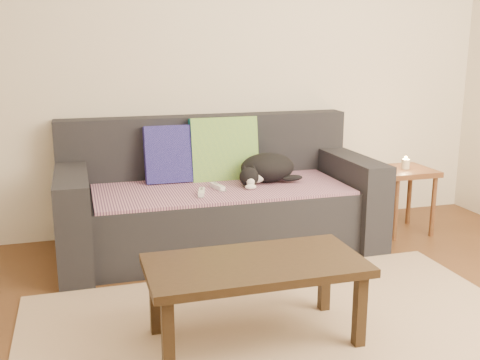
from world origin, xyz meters
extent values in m
cube|color=beige|center=(0.00, 2.00, 1.30)|extent=(4.50, 0.04, 2.60)
cube|color=#232328|center=(0.00, 1.50, 0.21)|extent=(1.70, 0.78, 0.42)
cube|color=#232328|center=(0.00, 1.90, 0.65)|extent=(2.10, 0.18, 0.45)
cube|color=#232328|center=(-0.95, 1.50, 0.30)|extent=(0.20, 0.90, 0.60)
cube|color=#232328|center=(0.95, 1.50, 0.30)|extent=(0.20, 0.90, 0.60)
cube|color=#45274A|center=(0.00, 1.48, 0.43)|extent=(1.66, 0.74, 0.02)
cube|color=#151457|center=(-0.27, 1.74, 0.63)|extent=(0.39, 0.17, 0.40)
cube|color=#0E5B59|center=(0.09, 1.74, 0.63)|extent=(0.48, 0.20, 0.49)
ellipsoid|color=black|center=(0.35, 1.55, 0.54)|extent=(0.38, 0.29, 0.20)
sphere|color=black|center=(0.18, 1.43, 0.51)|extent=(0.13, 0.13, 0.13)
sphere|color=white|center=(0.18, 1.38, 0.49)|extent=(0.06, 0.06, 0.05)
ellipsoid|color=black|center=(0.50, 1.45, 0.48)|extent=(0.15, 0.05, 0.04)
cube|color=white|center=(-0.03, 1.44, 0.46)|extent=(0.07, 0.15, 0.03)
cube|color=white|center=(-0.17, 1.33, 0.46)|extent=(0.08, 0.15, 0.03)
cube|color=brown|center=(1.39, 1.48, 0.46)|extent=(0.38, 0.38, 0.04)
cylinder|color=brown|center=(1.24, 1.32, 0.22)|extent=(0.03, 0.03, 0.44)
cylinder|color=brown|center=(1.54, 1.32, 0.22)|extent=(0.03, 0.03, 0.44)
cylinder|color=brown|center=(1.24, 1.63, 0.22)|extent=(0.03, 0.03, 0.44)
cylinder|color=brown|center=(1.54, 1.63, 0.22)|extent=(0.03, 0.03, 0.44)
cylinder|color=beige|center=(1.39, 1.48, 0.52)|extent=(0.06, 0.06, 0.07)
sphere|color=#FFBF59|center=(1.39, 1.48, 0.56)|extent=(0.02, 0.02, 0.02)
cube|color=tan|center=(0.00, 0.15, 0.01)|extent=(2.50, 1.80, 0.01)
cube|color=black|center=(-0.15, 0.26, 0.38)|extent=(1.00, 0.50, 0.04)
cube|color=black|center=(-0.59, 0.07, 0.18)|extent=(0.05, 0.05, 0.36)
cube|color=black|center=(0.29, 0.07, 0.18)|extent=(0.05, 0.05, 0.36)
cube|color=black|center=(-0.59, 0.45, 0.18)|extent=(0.05, 0.05, 0.36)
cube|color=black|center=(0.29, 0.45, 0.18)|extent=(0.05, 0.05, 0.36)
camera|label=1|loc=(-0.90, -2.02, 1.36)|focal=42.00mm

